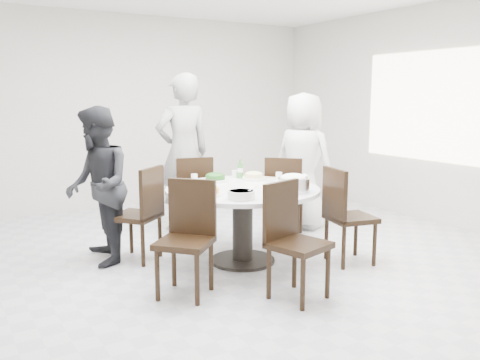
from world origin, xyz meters
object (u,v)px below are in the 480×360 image
diner_right (303,161)px  beverage_bottle (240,169)px  chair_nw (136,214)px  diner_left (98,186)px  chair_sw (184,240)px  chair_ne (285,197)px  chair_n (192,196)px  dining_table (243,225)px  chair_se (351,216)px  soup_bowl (241,195)px  diner_middle (183,153)px  chair_s (299,242)px  rice_bowl (294,185)px

diner_right → beverage_bottle: 1.11m
chair_nw → diner_left: (-0.34, 0.09, 0.30)m
chair_sw → diner_left: size_ratio=0.61×
chair_ne → chair_n: 1.09m
dining_table → chair_nw: chair_nw is taller
chair_n → chair_nw: (-0.87, -0.52, 0.00)m
dining_table → diner_left: size_ratio=0.97×
chair_nw → chair_se: same height
soup_bowl → chair_n: bearing=80.0°
chair_se → diner_middle: bearing=35.5°
dining_table → diner_middle: diner_middle is taller
chair_nw → chair_sw: (0.02, -1.09, 0.00)m
chair_n → chair_se: (0.92, -1.68, 0.00)m
chair_sw → dining_table: bearing=76.4°
chair_n → chair_s: bearing=102.3°
dining_table → chair_ne: 1.06m
dining_table → chair_n: 1.13m
diner_right → diner_middle: (-1.31, 0.67, 0.11)m
chair_ne → diner_left: 2.15m
chair_n → rice_bowl: 1.61m
diner_middle → rice_bowl: size_ratio=6.37×
chair_s → soup_bowl: chair_s is taller
chair_s → beverage_bottle: bearing=61.0°
dining_table → chair_sw: size_ratio=1.58×
chair_n → rice_bowl: size_ratio=3.18×
chair_ne → chair_nw: (-1.78, 0.07, 0.00)m
chair_se → chair_ne: bearing=12.1°
chair_nw → chair_sw: 1.09m
chair_n → chair_nw: size_ratio=1.00×
diner_middle → chair_sw: bearing=66.1°
diner_right → chair_ne: bearing=98.0°
beverage_bottle → diner_middle: bearing=104.1°
chair_nw → chair_se: size_ratio=1.00×
chair_se → dining_table: bearing=70.4°
chair_n → beverage_bottle: beverage_bottle is taller
chair_nw → soup_bowl: 1.25m
chair_nw → rice_bowl: bearing=99.9°
chair_ne → chair_s: bearing=101.1°
dining_table → chair_sw: bearing=-150.3°
diner_left → beverage_bottle: 1.51m
chair_s → diner_middle: diner_middle is taller
chair_s → diner_left: size_ratio=0.61×
rice_bowl → chair_se: bearing=-13.7°
chair_ne → diner_middle: 1.35m
dining_table → soup_bowl: (-0.29, -0.45, 0.41)m
chair_se → beverage_bottle: (-0.63, 1.06, 0.38)m
diner_middle → chair_nw: bearing=43.5°
diner_right → beverage_bottle: size_ratio=8.04×
dining_table → chair_nw: 1.07m
chair_se → diner_right: (0.44, 1.34, 0.36)m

